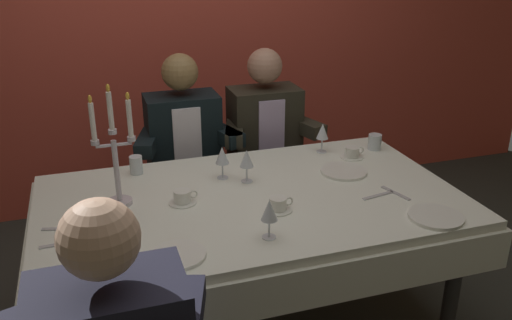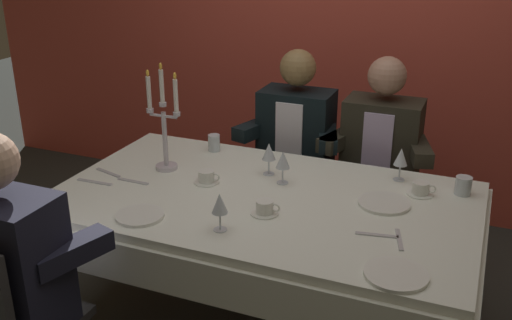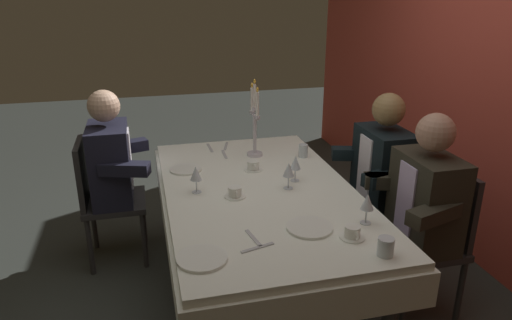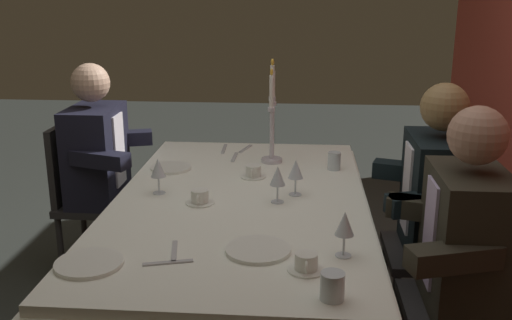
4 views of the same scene
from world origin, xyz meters
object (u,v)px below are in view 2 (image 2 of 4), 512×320
Objects in this scene: seated_diner_2 at (381,145)px; coffee_cup_2 at (207,177)px; dinner_plate_0 at (140,215)px; seated_diner_0 at (5,262)px; dinner_plate_1 at (396,274)px; dining_table at (263,219)px; coffee_cup_0 at (265,208)px; wine_glass_2 at (283,161)px; dinner_plate_2 at (384,203)px; wine_glass_1 at (220,205)px; coffee_cup_1 at (421,189)px; candelabra at (164,128)px; wine_glass_3 at (269,153)px; water_tumbler_0 at (463,186)px; water_tumbler_1 at (214,143)px; wine_glass_0 at (401,158)px; seated_diner_1 at (296,134)px.

coffee_cup_2 is at bearing -128.23° from seated_diner_2.
seated_diner_0 reaches higher than dinner_plate_0.
dinner_plate_1 is (1.08, -0.04, 0.00)m from dinner_plate_0.
dining_table is 14.70× the size of coffee_cup_2.
dining_table is at bearing 113.75° from coffee_cup_0.
coffee_cup_2 is at bearing -158.49° from wine_glass_2.
dinner_plate_2 is 0.76m from wine_glass_1.
dining_table is at bearing -156.39° from coffee_cup_1.
coffee_cup_0 is at bearing -22.99° from candelabra.
wine_glass_2 reaches higher than dinner_plate_0.
seated_diner_0 is at bearing -118.18° from wine_glass_3.
coffee_cup_2 is at bearing 76.94° from dinner_plate_0.
wine_glass_2 is (0.03, 0.17, 0.23)m from dining_table.
dinner_plate_0 is at bearing -148.57° from water_tumbler_0.
wine_glass_2 is 1.27m from seated_diner_0.
candelabra reaches higher than dinner_plate_1.
water_tumbler_1 reaches higher than dinner_plate_1.
wine_glass_0 is 1.91× the size of water_tumbler_0.
seated_diner_0 is at bearing -138.65° from coffee_cup_1.
water_tumbler_0 is at bearing 7.72° from wine_glass_3.
wine_glass_1 is at bearing -56.61° from coffee_cup_2.
coffee_cup_2 reaches higher than dinner_plate_2.
wine_glass_0 is 0.13× the size of seated_diner_0.
dinner_plate_0 is 0.90× the size of dinner_plate_1.
coffee_cup_1 is at bearing 91.37° from dinner_plate_1.
seated_diner_1 reaches higher than dinner_plate_1.
seated_diner_2 is at bearing 59.64° from seated_diner_0.
water_tumbler_0 is at bearing 78.66° from dinner_plate_1.
seated_diner_2 is (1.04, 1.77, 0.00)m from seated_diner_0.
wine_glass_1 reaches higher than water_tumbler_1.
candelabra is at bearing -164.59° from wine_glass_0.
water_tumbler_0 is at bearing 38.20° from dinner_plate_2.
water_tumbler_0 is at bearing 23.55° from dining_table.
coffee_cup_1 is 0.11× the size of seated_diner_1.
coffee_cup_0 is at bearing -48.06° from water_tumbler_1.
dinner_plate_0 is 1.31m from seated_diner_1.
wine_glass_3 is at bearing -172.28° from water_tumbler_0.
dining_table is 1.12m from seated_diner_0.
coffee_cup_2 is (-0.85, -0.38, -0.09)m from wine_glass_0.
candelabra is at bearing 164.03° from coffee_cup_2.
wine_glass_1 is 0.25m from coffee_cup_0.
dining_table is at bearing -80.85° from seated_diner_1.
seated_diner_0 is 1.85m from seated_diner_1.
water_tumbler_1 is 0.95m from seated_diner_2.
dining_table is 0.23m from coffee_cup_0.
dinner_plate_2 is at bearing -92.54° from wine_glass_0.
seated_diner_1 is at bearing 121.85° from dinner_plate_1.
dining_table is 0.67m from candelabra.
dinner_plate_0 is 1.57× the size of coffee_cup_0.
water_tumbler_1 is (-0.99, 0.31, 0.04)m from dinner_plate_2.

